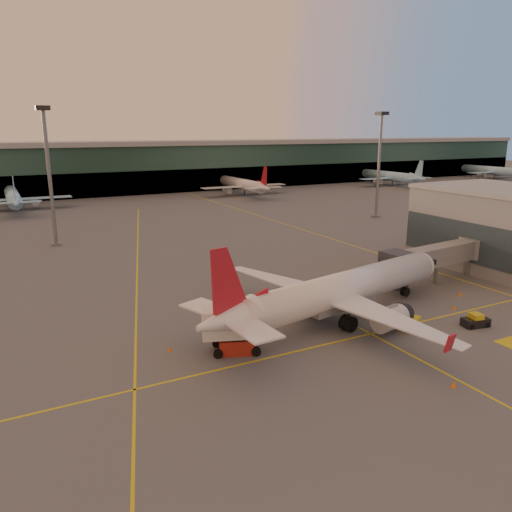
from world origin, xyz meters
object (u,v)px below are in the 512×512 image
catering_truck (233,327)px  gpu_cart (412,323)px  main_airplane (338,292)px  pushback_tug (476,321)px

catering_truck → gpu_cart: bearing=9.2°
main_airplane → catering_truck: (-13.81, -1.66, -0.99)m
catering_truck → pushback_tug: catering_truck is taller
gpu_cart → pushback_tug: pushback_tug is taller
main_airplane → catering_truck: 13.95m
main_airplane → catering_truck: size_ratio=5.66×
main_airplane → pushback_tug: main_airplane is taller
catering_truck → gpu_cart: (19.93, -3.88, -1.98)m
main_airplane → catering_truck: bearing=175.3°
gpu_cart → pushback_tug: (6.96, -2.74, -0.04)m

